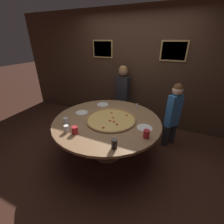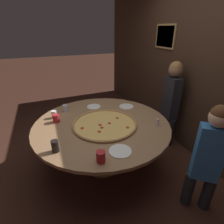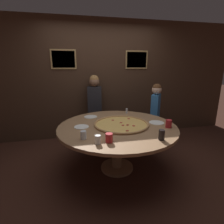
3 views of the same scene
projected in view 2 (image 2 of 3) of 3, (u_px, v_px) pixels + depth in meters
The scene contains 15 objects.
ground_plane at pixel (103, 165), 2.66m from camera, with size 24.00×24.00×0.00m, color #422319.
back_wall at pixel (197, 71), 2.58m from camera, with size 6.40×0.08×2.60m.
dining_table at pixel (102, 130), 2.39m from camera, with size 1.80×1.80×0.74m.
giant_pizza at pixel (105, 124), 2.28m from camera, with size 0.85×0.85×0.03m.
drink_cup_near_right at pixel (54, 114), 2.44m from camera, with size 0.07×0.07×0.10m, color white.
drink_cup_front_edge at pixel (65, 108), 2.63m from camera, with size 0.07×0.07×0.11m, color silver.
drink_cup_near_left at pixel (56, 118), 2.33m from camera, with size 0.09×0.09×0.11m, color #B22328.
drink_cup_far_right at pixel (101, 157), 1.63m from camera, with size 0.09×0.09×0.12m, color #B22328.
drink_cup_far_left at pixel (55, 146), 1.77m from camera, with size 0.08×0.08×0.13m, color black.
white_plate_left_side at pixel (126, 106), 2.81m from camera, with size 0.23×0.23×0.01m, color white.
white_plate_near_front at pixel (94, 107), 2.80m from camera, with size 0.22×0.22×0.01m, color white.
white_plate_far_back at pixel (120, 151), 1.79m from camera, with size 0.24×0.24×0.01m, color white.
condiment_shaker at pixel (157, 122), 2.24m from camera, with size 0.04×0.04×0.10m.
diner_far_left at pixel (208, 156), 1.76m from camera, with size 0.29×0.32×1.28m.
diner_centre_back at pixel (171, 100), 2.89m from camera, with size 0.37×0.22×1.44m.
Camera 2 is at (1.95, -0.61, 1.88)m, focal length 28.00 mm.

